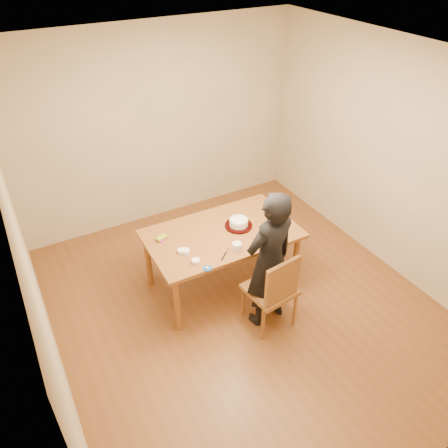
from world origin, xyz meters
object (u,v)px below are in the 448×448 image
dining_chair (270,289)px  dining_table (222,234)px  cake_plate (239,226)px  cake (239,222)px  person (269,261)px

dining_chair → dining_table: bearing=94.2°
cake_plate → cake: (0.00, 0.00, 0.05)m
dining_chair → person: size_ratio=0.29×
cake_plate → person: 0.75m
cake → person: person is taller
dining_chair → cake_plate: 0.85m
dining_chair → cake_plate: bearing=77.8°
dining_chair → person: 0.36m
dining_table → cake: size_ratio=7.98×
cake_plate → dining_table: bearing=-177.4°
dining_table → dining_chair: dining_table is taller
cake → dining_table: bearing=-177.4°
cake_plate → dining_chair: bearing=-95.5°
person → dining_chair: bearing=83.4°
dining_table → cake_plate: size_ratio=5.37×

